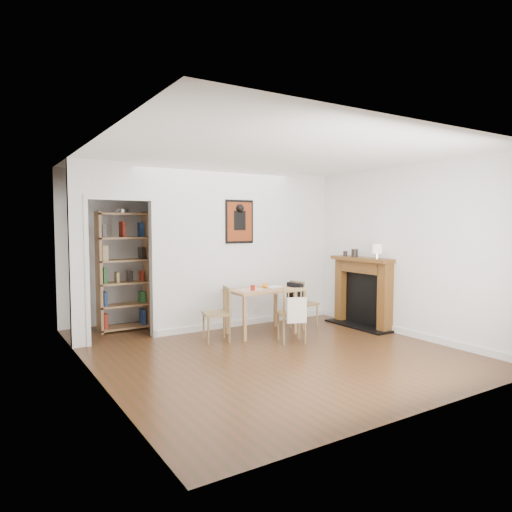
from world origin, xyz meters
TOP-DOWN VIEW (x-y plane):
  - ground at (0.00, 0.00)m, footprint 5.20×5.20m
  - room_shell at (0.10, 1.34)m, footprint 5.20×5.20m
  - dining_table at (0.42, 0.71)m, footprint 1.03×0.66m
  - chair_left at (-0.39, 0.65)m, footprint 0.48×0.48m
  - chair_right at (1.22, 0.66)m, footprint 0.48×0.43m
  - chair_front at (0.52, 0.03)m, footprint 0.53×0.55m
  - bookshelf at (-1.31, 2.11)m, footprint 0.80×0.32m
  - fireplace at (2.16, 0.25)m, footprint 0.45×1.25m
  - red_glass at (0.21, 0.61)m, footprint 0.07×0.07m
  - orange_fruit at (0.53, 0.77)m, footprint 0.09×0.09m
  - placemat at (0.23, 0.74)m, footprint 0.49×0.41m
  - notebook at (0.70, 0.77)m, footprint 0.30×0.24m
  - mantel_lamp at (2.08, -0.12)m, footprint 0.15×0.15m
  - ceramic_jar_a at (2.08, 0.37)m, footprint 0.11×0.11m
  - ceramic_jar_b at (2.08, 0.60)m, footprint 0.07×0.07m

SIDE VIEW (x-z plane):
  - ground at x=0.00m, z-range 0.00..0.00m
  - chair_left at x=-0.39m, z-range 0.00..0.80m
  - chair_right at x=1.22m, z-range 0.01..0.80m
  - chair_front at x=0.52m, z-range 0.01..0.82m
  - fireplace at x=2.16m, z-range 0.04..1.20m
  - dining_table at x=0.42m, z-range 0.27..0.97m
  - placemat at x=0.23m, z-range 0.70..0.71m
  - notebook at x=0.70m, z-range 0.70..0.72m
  - orange_fruit at x=0.53m, z-range 0.70..0.79m
  - red_glass at x=0.21m, z-range 0.70..0.79m
  - bookshelf at x=-1.31m, z-range -0.01..1.90m
  - ceramic_jar_b at x=2.08m, z-range 1.16..1.25m
  - ceramic_jar_a at x=2.08m, z-range 1.16..1.29m
  - room_shell at x=0.10m, z-range -1.30..3.90m
  - mantel_lamp at x=2.08m, z-range 1.19..1.42m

